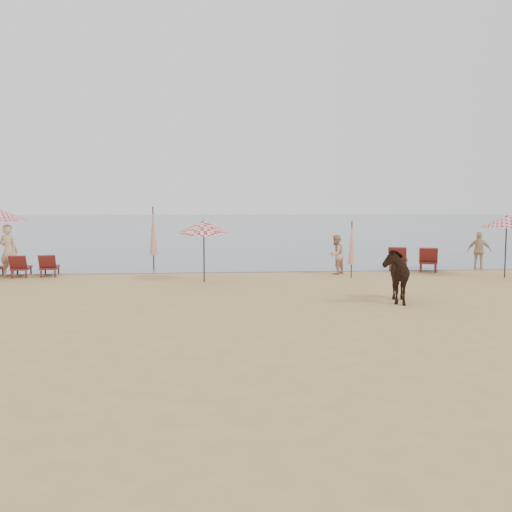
# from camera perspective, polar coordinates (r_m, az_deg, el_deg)

# --- Properties ---
(ground) EXTENTS (120.00, 120.00, 0.00)m
(ground) POSITION_cam_1_polar(r_m,az_deg,el_deg) (12.49, 2.09, -7.06)
(ground) COLOR tan
(ground) RESTS_ON ground
(sea) EXTENTS (160.00, 140.00, 0.06)m
(sea) POSITION_cam_1_polar(r_m,az_deg,el_deg) (92.16, -4.22, 3.42)
(sea) COLOR #51606B
(sea) RESTS_ON ground
(lounger_cluster_left) EXTENTS (2.77, 1.86, 0.57)m
(lounger_cluster_left) POSITION_cam_1_polar(r_m,az_deg,el_deg) (22.61, -22.50, -0.97)
(lounger_cluster_left) COLOR maroon
(lounger_cluster_left) RESTS_ON ground
(lounger_cluster_right) EXTENTS (2.41, 2.36, 0.67)m
(lounger_cluster_right) POSITION_cam_1_polar(r_m,az_deg,el_deg) (23.76, 15.43, -0.33)
(lounger_cluster_right) COLOR maroon
(lounger_cluster_right) RESTS_ON ground
(umbrella_open_left_b) EXTENTS (1.73, 1.76, 2.20)m
(umbrella_open_left_b) POSITION_cam_1_polar(r_m,az_deg,el_deg) (19.57, -5.25, 2.94)
(umbrella_open_left_b) COLOR black
(umbrella_open_left_b) RESTS_ON ground
(umbrella_open_right) EXTENTS (1.86, 1.86, 2.27)m
(umbrella_open_right) POSITION_cam_1_polar(r_m,az_deg,el_deg) (22.56, 23.78, 3.17)
(umbrella_open_right) COLOR black
(umbrella_open_right) RESTS_ON ground
(umbrella_closed_left) EXTENTS (0.31, 0.31, 2.57)m
(umbrella_closed_left) POSITION_cam_1_polar(r_m,az_deg,el_deg) (23.35, -10.24, 2.43)
(umbrella_closed_left) COLOR black
(umbrella_closed_left) RESTS_ON ground
(umbrella_closed_right) EXTENTS (0.25, 0.25, 2.07)m
(umbrella_closed_right) POSITION_cam_1_polar(r_m,az_deg,el_deg) (20.92, 9.54, 1.29)
(umbrella_closed_right) COLOR black
(umbrella_closed_right) RESTS_ON ground
(cow) EXTENTS (1.15, 1.90, 1.50)m
(cow) POSITION_cam_1_polar(r_m,az_deg,el_deg) (15.94, 13.63, -1.82)
(cow) COLOR black
(cow) RESTS_ON ground
(beachgoer_left) EXTENTS (0.80, 0.63, 1.94)m
(beachgoer_left) POSITION_cam_1_polar(r_m,az_deg,el_deg) (22.80, -23.51, 0.49)
(beachgoer_left) COLOR #D5AE85
(beachgoer_left) RESTS_ON ground
(beachgoer_right_a) EXTENTS (0.92, 0.92, 1.51)m
(beachgoer_right_a) POSITION_cam_1_polar(r_m,az_deg,el_deg) (22.01, 7.99, 0.15)
(beachgoer_right_a) COLOR tan
(beachgoer_right_a) RESTS_ON ground
(beachgoer_right_b) EXTENTS (0.99, 0.74, 1.56)m
(beachgoer_right_b) POSITION_cam_1_polar(r_m,az_deg,el_deg) (24.95, 21.42, 0.48)
(beachgoer_right_b) COLOR tan
(beachgoer_right_b) RESTS_ON ground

